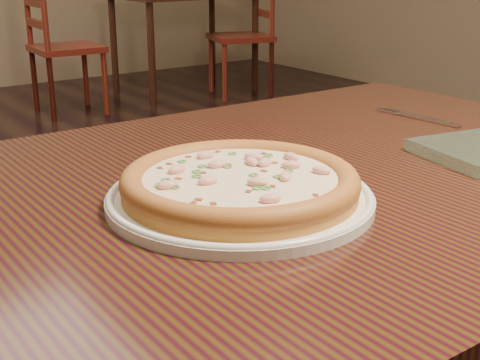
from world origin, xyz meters
TOP-DOWN VIEW (x-y plane):
  - hero_table at (-0.03, -0.30)m, footprint 1.20×0.80m
  - plate at (-0.15, -0.35)m, footprint 0.32×0.32m
  - pizza at (-0.15, -0.35)m, footprint 0.28×0.28m
  - side_dish at (0.24, -0.40)m, footprint 0.18×0.18m
  - fork at (0.36, -0.19)m, footprint 0.03×0.18m
  - bg_table_right at (2.09, 3.50)m, footprint 1.00×0.70m
  - chair_c at (1.02, 3.32)m, footprint 0.44×0.44m
  - chair_d at (2.41, 3.12)m, footprint 0.53×0.53m

SIDE VIEW (x-z plane):
  - chair_c at x=1.02m, z-range -0.04..0.91m
  - chair_d at x=2.41m, z-range -0.04..0.91m
  - hero_table at x=-0.03m, z-range 0.28..1.03m
  - bg_table_right at x=2.09m, z-range 0.28..1.03m
  - fork at x=0.36m, z-range 0.75..0.75m
  - plate at x=-0.15m, z-range 0.75..0.77m
  - side_dish at x=0.24m, z-range 0.75..0.77m
  - pizza at x=-0.15m, z-range 0.76..0.79m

